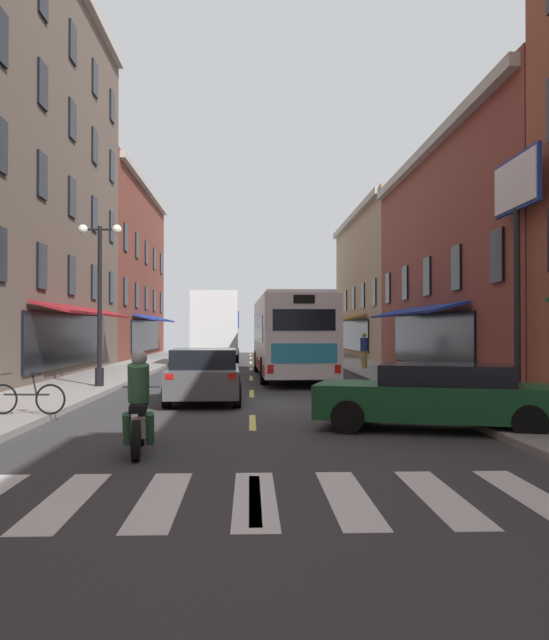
% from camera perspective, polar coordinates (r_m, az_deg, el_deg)
% --- Properties ---
extents(ground_plane, '(34.80, 80.00, 0.10)m').
position_cam_1_polar(ground_plane, '(18.10, -1.91, -7.26)').
color(ground_plane, '#333335').
extents(lane_centre_dashes, '(0.14, 73.90, 0.01)m').
position_cam_1_polar(lane_centre_dashes, '(17.85, -1.91, -7.17)').
color(lane_centre_dashes, '#DBCC4C').
rests_on(lane_centre_dashes, ground).
extents(crosswalk_near, '(7.10, 2.80, 0.01)m').
position_cam_1_polar(crosswalk_near, '(8.23, -1.67, -14.75)').
color(crosswalk_near, silver).
rests_on(crosswalk_near, ground).
extents(sidewalk_left, '(3.00, 80.00, 0.14)m').
position_cam_1_polar(sidewalk_left, '(19.01, -20.11, -6.54)').
color(sidewalk_left, gray).
rests_on(sidewalk_left, ground).
extents(sidewalk_right, '(3.00, 80.00, 0.14)m').
position_cam_1_polar(sidewalk_right, '(19.05, 16.26, -6.54)').
color(sidewalk_right, gray).
rests_on(sidewalk_right, ground).
extents(billboard_sign, '(0.40, 2.95, 6.48)m').
position_cam_1_polar(billboard_sign, '(19.35, 19.71, 8.45)').
color(billboard_sign, black).
rests_on(billboard_sign, sidewalk_right).
extents(transit_bus, '(2.85, 11.59, 3.33)m').
position_cam_1_polar(transit_bus, '(27.72, 1.27, -1.29)').
color(transit_bus, silver).
rests_on(transit_bus, ground).
extents(box_truck, '(2.56, 7.57, 3.96)m').
position_cam_1_polar(box_truck, '(37.50, -4.91, -0.73)').
color(box_truck, white).
rests_on(box_truck, ground).
extents(sedan_near, '(2.02, 4.71, 1.38)m').
position_cam_1_polar(sedan_near, '(46.05, -4.45, -2.38)').
color(sedan_near, silver).
rests_on(sedan_near, ground).
extents(sedan_mid, '(2.07, 4.29, 1.46)m').
position_cam_1_polar(sedan_mid, '(18.65, -5.92, -4.64)').
color(sedan_mid, '#515154').
rests_on(sedan_mid, ground).
extents(sedan_far, '(4.97, 3.03, 1.31)m').
position_cam_1_polar(sedan_far, '(13.74, 13.68, -6.23)').
color(sedan_far, '#144723').
rests_on(sedan_far, ground).
extents(motorcycle_rider, '(0.64, 2.07, 1.66)m').
position_cam_1_polar(motorcycle_rider, '(11.20, -11.35, -7.34)').
color(motorcycle_rider, black).
rests_on(motorcycle_rider, ground).
extents(bicycle_near, '(1.71, 0.48, 0.91)m').
position_cam_1_polar(bicycle_near, '(15.74, -20.13, -6.16)').
color(bicycle_near, black).
rests_on(bicycle_near, sidewalk_left).
extents(pedestrian_mid, '(0.36, 0.36, 1.69)m').
position_cam_1_polar(pedestrian_mid, '(32.67, 7.55, -2.50)').
color(pedestrian_mid, '#B29947').
rests_on(pedestrian_mid, sidewalk_right).
extents(street_lamp_twin, '(1.42, 0.32, 5.27)m').
position_cam_1_polar(street_lamp_twin, '(22.80, -14.50, 1.93)').
color(street_lamp_twin, black).
rests_on(street_lamp_twin, sidewalk_left).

